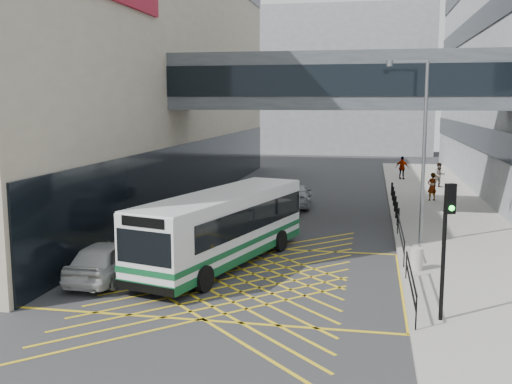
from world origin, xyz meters
The scene contains 18 objects.
ground centered at (0.00, 0.00, 0.00)m, with size 120.00×120.00×0.00m, color #333335.
building_whsmith centered at (-17.98, 16.00, 8.00)m, with size 24.17×42.00×16.00m.
building_far centered at (-2.00, 60.00, 9.00)m, with size 28.00×16.00×18.00m, color gray.
skybridge centered at (3.00, 12.00, 7.50)m, with size 20.00×4.10×3.00m.
pavement centered at (9.00, 15.00, 0.08)m, with size 6.00×54.00×0.16m, color #9F9A91.
box_junction centered at (0.00, 0.00, 0.00)m, with size 12.00×9.00×0.01m.
bus centered at (-0.86, 1.74, 1.54)m, with size 5.05×10.52×2.88m.
car_white centered at (-4.50, -1.18, 0.75)m, with size 1.93×4.72×1.50m, color #B9B9BB.
car_dark centered at (-1.95, 8.28, 0.75)m, with size 1.87×4.77×1.49m, color black.
car_silver centered at (0.26, 15.43, 0.73)m, with size 1.99×4.72×1.47m, color gray.
traffic_light centered at (6.96, -3.65, 2.78)m, with size 0.33×0.48×4.02m.
street_lamp centered at (6.90, 6.29, 4.74)m, with size 1.82×0.29×8.04m.
litter_bin centered at (6.58, 1.71, 0.58)m, with size 0.49×0.49×0.84m, color #ADA89E.
kerb_railings centered at (6.15, 1.78, 0.88)m, with size 0.05×12.54×1.00m.
bollards centered at (6.25, 15.00, 0.61)m, with size 0.14×10.14×0.90m.
pedestrian_a centered at (8.69, 18.50, 1.05)m, with size 0.71×0.51×1.78m, color gray.
pedestrian_b centered at (9.80, 24.76, 1.06)m, with size 0.88×0.51×1.81m, color gray.
pedestrian_c centered at (7.33, 29.16, 1.09)m, with size 1.10×0.53×1.87m, color gray.
Camera 1 is at (4.81, -20.88, 6.41)m, focal length 42.00 mm.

